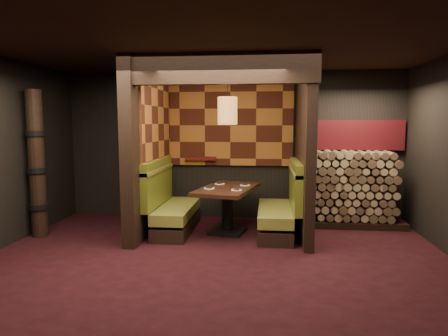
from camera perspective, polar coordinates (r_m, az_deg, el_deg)
floor at (r=5.39m, az=-1.51°, el=-13.95°), size 6.50×5.50×0.02m
ceiling at (r=5.14m, az=-1.61°, el=17.57°), size 6.50×5.50×0.02m
wall_back at (r=7.80m, az=1.14°, el=3.21°), size 6.50×0.02×2.85m
wall_front at (r=2.38m, az=-10.42°, el=-4.41°), size 6.50×0.02×2.85m
partition_left at (r=6.97m, az=-10.81°, el=2.70°), size 0.20×2.20×2.85m
partition_right at (r=6.75m, az=11.42°, el=2.57°), size 0.15×2.10×2.85m
header_beam at (r=5.80m, az=-0.90°, el=14.01°), size 2.85×0.18×0.44m
tapa_back_panel at (r=7.74m, az=0.93°, el=6.11°), size 2.40×0.06×1.55m
tapa_side_panel at (r=7.09m, az=-9.54°, el=6.23°), size 0.04×1.85×1.45m
lacquer_shelf at (r=7.79m, az=-3.34°, el=1.39°), size 0.60×0.12×0.07m
booth_bench_left at (r=7.01m, az=-7.57°, el=-5.69°), size 0.68×1.60×1.14m
booth_bench_right at (r=6.82m, az=8.17°, el=-6.04°), size 0.68×1.60×1.14m
dining_table at (r=6.78m, az=0.53°, el=-4.72°), size 1.11×1.63×0.79m
place_settings at (r=6.74m, az=0.53°, el=-2.66°), size 0.75×0.78×0.03m
pendant_lamp at (r=6.60m, az=0.50°, el=8.18°), size 0.32×0.32×1.01m
totem_column at (r=7.18m, az=-25.17°, el=0.40°), size 0.31×0.31×2.40m
firewood_stack at (r=7.62m, az=18.25°, el=-2.82°), size 1.73×0.70×1.36m
mosaic_header at (r=7.85m, az=17.99°, el=4.50°), size 1.83×0.10×0.56m
bay_front_post at (r=7.01m, az=11.96°, el=2.70°), size 0.08×0.08×2.85m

